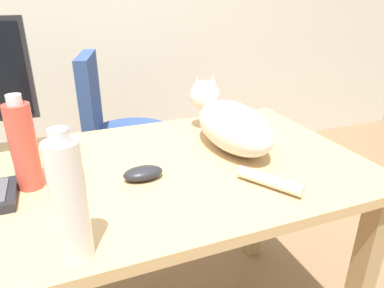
% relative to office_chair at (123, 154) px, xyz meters
% --- Properties ---
extents(desk, '(1.56, 0.74, 0.74)m').
position_rel_office_chair_xyz_m(desk, '(-0.20, -0.83, 0.23)').
color(desk, tan).
rests_on(desk, ground_plane).
extents(office_chair, '(0.49, 0.48, 0.94)m').
position_rel_office_chair_xyz_m(office_chair, '(0.00, 0.00, 0.00)').
color(office_chair, black).
rests_on(office_chair, ground_plane).
extents(cat, '(0.20, 0.61, 0.20)m').
position_rel_office_chair_xyz_m(cat, '(0.23, -0.76, 0.41)').
color(cat, silver).
rests_on(cat, desk).
extents(computer_mouse, '(0.11, 0.06, 0.04)m').
position_rel_office_chair_xyz_m(computer_mouse, '(-0.09, -0.88, 0.34)').
color(computer_mouse, '#232328').
rests_on(computer_mouse, desk).
extents(water_bottle, '(0.07, 0.07, 0.25)m').
position_rel_office_chair_xyz_m(water_bottle, '(-0.38, -0.81, 0.44)').
color(water_bottle, '#D84C3D').
rests_on(water_bottle, desk).
extents(spray_bottle, '(0.06, 0.06, 0.26)m').
position_rel_office_chair_xyz_m(spray_bottle, '(-0.29, -1.13, 0.45)').
color(spray_bottle, silver).
rests_on(spray_bottle, desk).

